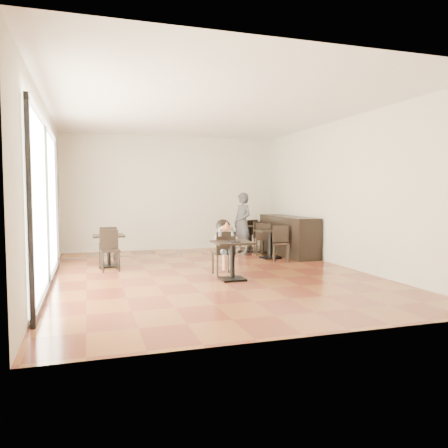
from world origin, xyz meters
name	(u,v)px	position (x,y,z in m)	size (l,w,h in m)	color
floor	(210,274)	(0.00, 0.00, 0.00)	(6.00, 8.00, 0.01)	brown
ceiling	(210,110)	(0.00, 0.00, 3.20)	(6.00, 8.00, 0.01)	white
wall_back	(172,193)	(0.00, 4.00, 1.60)	(6.00, 0.01, 3.20)	beige
wall_front	(309,192)	(0.00, -4.00, 1.60)	(6.00, 0.01, 3.20)	beige
wall_left	(45,193)	(-3.00, 0.00, 1.60)	(0.01, 8.00, 3.20)	beige
wall_right	(344,193)	(3.00, 0.00, 1.60)	(0.01, 8.00, 3.20)	beige
storefront_window	(45,205)	(-2.97, -0.50, 1.40)	(0.04, 4.50, 2.60)	white
child_table	(232,261)	(0.21, -0.73, 0.36)	(0.67, 0.67, 0.71)	black
child_chair	(223,253)	(0.21, -0.18, 0.43)	(0.39, 0.39, 0.86)	black
child	(223,247)	(0.21, -0.18, 0.54)	(0.39, 0.54, 1.08)	slate
plate	(234,242)	(0.21, -0.83, 0.72)	(0.24, 0.24, 0.01)	black
pizza_slice	(226,228)	(0.21, -0.37, 0.94)	(0.25, 0.19, 0.06)	tan
adult_patron	(242,223)	(1.62, 2.63, 0.80)	(0.59, 0.39, 1.61)	#3E3E44
cafe_table_mid	(270,244)	(1.97, 1.58, 0.35)	(0.65, 0.65, 0.69)	black
cafe_table_left	(109,251)	(-1.88, 1.46, 0.35)	(0.66, 0.66, 0.70)	black
cafe_table_back	(251,239)	(1.97, 2.93, 0.35)	(0.66, 0.66, 0.70)	black
chair_mid_a	(263,239)	(2.00, 2.13, 0.42)	(0.37, 0.37, 0.83)	black
chair_mid_b	(281,244)	(2.00, 1.03, 0.42)	(0.37, 0.37, 0.83)	black
chair_left_a	(108,245)	(-1.88, 2.01, 0.42)	(0.38, 0.38, 0.84)	black
chair_left_b	(110,251)	(-1.88, 0.91, 0.42)	(0.38, 0.38, 0.84)	black
chair_back_a	(248,234)	(2.11, 3.48, 0.42)	(0.38, 0.38, 0.84)	black
chair_back_b	(263,238)	(2.11, 2.38, 0.42)	(0.38, 0.38, 0.84)	black
service_counter	(288,236)	(2.65, 2.00, 0.50)	(0.60, 2.40, 1.00)	black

